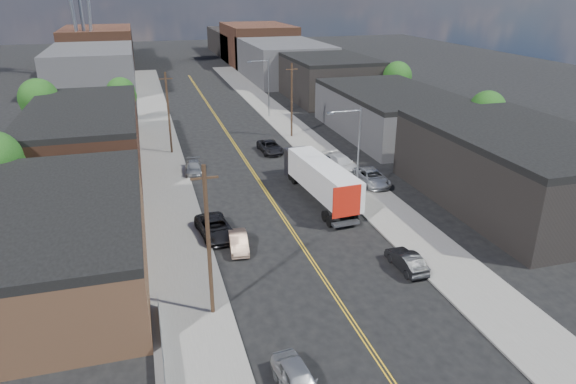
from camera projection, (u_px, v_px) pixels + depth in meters
ground at (219, 121)px, 79.28m from camera, size 260.00×260.00×0.00m
centerline at (237, 148)px, 65.90m from camera, size 0.32×120.00×0.01m
sidewalk_left at (161, 154)px, 63.44m from camera, size 5.00×140.00×0.15m
sidewalk_right at (307, 142)px, 68.31m from camera, size 5.00×140.00×0.15m
warehouse_tan at (56, 238)px, 36.17m from camera, size 12.00×22.00×5.60m
warehouse_brown at (84, 136)px, 59.17m from camera, size 12.00×26.00×6.60m
industrial_right_a at (517, 168)px, 47.92m from camera, size 14.00×22.00×7.10m
industrial_right_b at (391, 112)px, 71.30m from camera, size 14.00×24.00×6.10m
industrial_right_c at (327, 77)px, 94.20m from camera, size 14.00×22.00×7.60m
skyline_left_a at (93, 68)px, 103.86m from camera, size 16.00×30.00×8.00m
skyline_right_a at (283, 60)px, 114.12m from camera, size 16.00×30.00×8.00m
skyline_left_b at (99, 49)px, 125.78m from camera, size 16.00×26.00×10.00m
skyline_right_b at (258, 44)px, 136.03m from camera, size 16.00×26.00×10.00m
skyline_left_c at (103, 47)px, 144.17m from camera, size 16.00×40.00×7.00m
skyline_right_c at (243, 43)px, 154.43m from camera, size 16.00×40.00×7.00m
streetlight_near at (355, 147)px, 48.03m from camera, size 3.39×0.25×9.00m
streetlight_far at (266, 84)px, 79.24m from camera, size 3.39×0.25×9.00m
utility_pole_left_near at (208, 242)px, 30.68m from camera, size 1.60×0.26×10.00m
utility_pole_left_far at (169, 113)px, 61.88m from camera, size 1.60×0.26×10.00m
utility_pole_right at (292, 100)px, 68.76m from camera, size 1.60×0.26×10.00m
tree_left_mid at (40, 101)px, 66.64m from camera, size 5.10×5.04×8.37m
tree_left_far at (121, 94)px, 75.78m from camera, size 4.35×4.20×6.97m
tree_right_near at (487, 111)px, 63.77m from camera, size 4.60×4.48×7.44m
tree_right_far at (397, 78)px, 85.05m from camera, size 4.85×4.76×7.91m
semi_truck at (318, 176)px, 49.71m from camera, size 3.50×15.24×3.94m
car_left_a at (298, 380)px, 26.04m from camera, size 2.21×4.51×1.48m
car_left_b at (238, 242)px, 40.30m from camera, size 1.77×4.08×1.31m
car_left_c at (215, 228)px, 42.44m from camera, size 3.15×5.72×1.52m
car_left_d at (194, 168)px, 56.83m from camera, size 2.32×4.60×1.28m
car_right_oncoming at (406, 261)px, 37.49m from camera, size 1.60×4.23×1.38m
car_right_lot_a at (372, 177)px, 53.23m from camera, size 2.58×5.49×1.52m
car_right_lot_b at (341, 163)px, 57.21m from camera, size 3.10×5.87×1.62m
car_right_lot_c at (327, 162)px, 57.87m from camera, size 3.13×4.62×1.46m
car_ahead_truck at (270, 147)px, 63.90m from camera, size 2.59×5.27×1.44m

